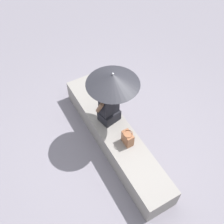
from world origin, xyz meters
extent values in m
plane|color=slate|center=(0.00, 0.00, 0.00)|extent=(14.00, 14.00, 0.00)
cube|color=gray|center=(0.00, 0.00, 0.23)|extent=(3.05, 0.58, 0.45)
cube|color=black|center=(-0.26, 0.03, 0.56)|extent=(0.34, 0.39, 0.22)
cube|color=black|center=(-0.26, 0.03, 0.91)|extent=(0.26, 0.35, 0.48)
sphere|color=brown|center=(-0.26, 0.03, 1.25)|extent=(0.20, 0.20, 0.20)
cylinder|color=brown|center=(-0.22, -0.17, 0.94)|extent=(0.21, 0.11, 0.32)
cylinder|color=brown|center=(-0.30, 0.22, 0.94)|extent=(0.21, 0.11, 0.32)
cylinder|color=#B7B7BC|center=(-0.19, 0.07, 1.03)|extent=(0.02, 0.02, 1.15)
cone|color=black|center=(-0.19, 0.07, 1.50)|extent=(0.87, 0.87, 0.20)
sphere|color=#B7B7BC|center=(-0.19, 0.07, 1.61)|extent=(0.03, 0.03, 0.03)
cube|color=brown|center=(0.34, 0.05, 0.58)|extent=(0.22, 0.13, 0.26)
torus|color=brown|center=(0.34, 0.05, 0.72)|extent=(0.16, 0.16, 0.01)
camera|label=1|loc=(2.41, -1.41, 4.35)|focal=42.85mm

